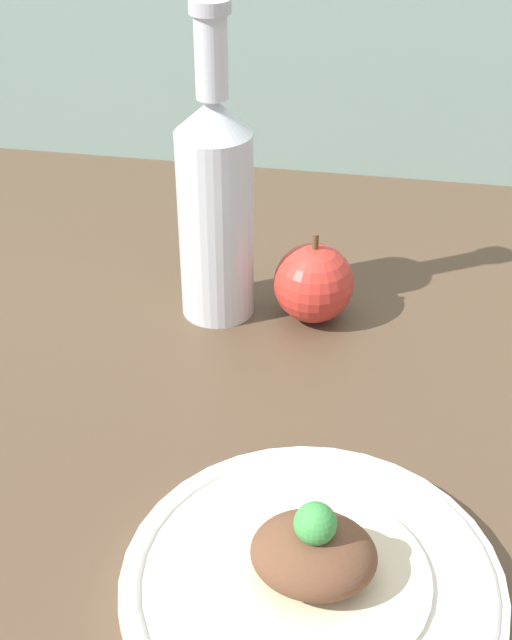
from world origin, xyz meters
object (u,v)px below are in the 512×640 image
object	(u,v)px
plate	(312,584)
apple	(314,283)
cider_bottle	(215,202)
plated_food	(313,558)

from	to	relation	value
plate	apple	xyz separation A→B (cm)	(-4.21, 34.23, 2.97)
cider_bottle	apple	bearing A→B (deg)	1.64
plate	apple	bearing A→B (deg)	97.01
plated_food	apple	xyz separation A→B (cm)	(-4.21, 34.23, 0.34)
apple	cider_bottle	bearing A→B (deg)	-178.36
plated_food	cider_bottle	bearing A→B (deg)	112.25
cider_bottle	plate	bearing A→B (deg)	-67.75
plated_food	apple	size ratio (longest dim) A/B	1.71
plate	plated_food	distance (cm)	2.63
plated_food	cider_bottle	world-z (taller)	cider_bottle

